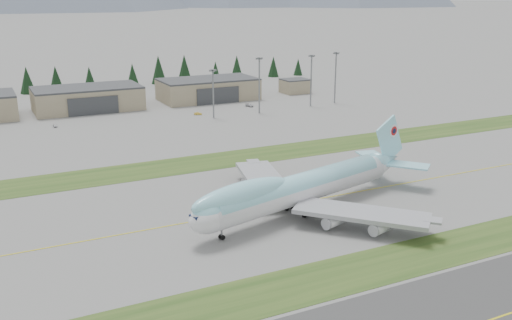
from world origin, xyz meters
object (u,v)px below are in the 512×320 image
boeing_747_freighter (301,188)px  service_vehicle_c (249,107)px  service_vehicle_a (55,127)px  hangar_right (208,89)px  service_vehicle_b (198,115)px  hangar_center (88,98)px

boeing_747_freighter → service_vehicle_c: 138.30m
service_vehicle_a → service_vehicle_c: size_ratio=0.73×
hangar_right → service_vehicle_c: 29.15m
service_vehicle_b → hangar_right: bearing=1.9°
hangar_center → hangar_right: bearing=0.0°
hangar_right → service_vehicle_b: size_ratio=13.75×
boeing_747_freighter → hangar_right: size_ratio=1.56×
boeing_747_freighter → service_vehicle_b: size_ratio=21.44×
service_vehicle_b → service_vehicle_a: bearing=118.0°
hangar_right → service_vehicle_b: hangar_right is taller
boeing_747_freighter → service_vehicle_a: bearing=93.5°
hangar_center → service_vehicle_b: size_ratio=13.75×
service_vehicle_b → service_vehicle_c: service_vehicle_c is taller
service_vehicle_b → service_vehicle_c: 29.72m
boeing_747_freighter → service_vehicle_b: 124.12m
service_vehicle_c → hangar_center: bearing=147.2°
hangar_center → hangar_right: 60.00m
hangar_right → service_vehicle_b: bearing=-118.6°
boeing_747_freighter → hangar_center: 157.69m
boeing_747_freighter → service_vehicle_b: boeing_747_freighter is taller
hangar_right → service_vehicle_c: bearing=-68.5°
boeing_747_freighter → hangar_right: 160.62m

